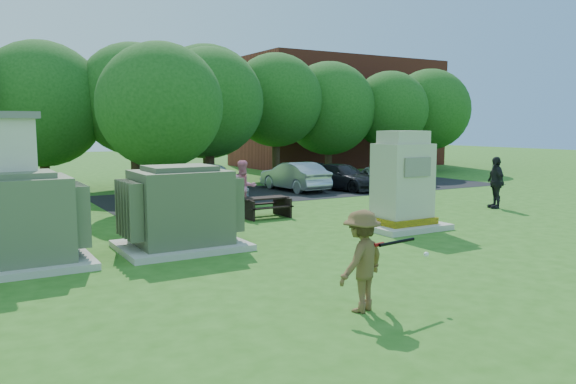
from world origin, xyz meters
TOP-DOWN VIEW (x-y plane):
  - ground at (0.00, 0.00)m, footprint 120.00×120.00m
  - brick_building at (18.00, 27.00)m, footprint 15.00×8.00m
  - parking_strip at (7.00, 13.50)m, footprint 20.00×6.00m
  - transformer_left at (-6.50, 4.50)m, footprint 3.00×2.40m
  - transformer_right at (-2.80, 4.50)m, footprint 3.00×2.40m
  - generator_cabinet at (3.80, 3.79)m, footprint 2.38×1.95m
  - picnic_table at (1.24, 7.66)m, footprint 1.58×1.19m
  - batter at (-1.88, -1.57)m, footprint 1.24×0.97m
  - person_at_picnic at (0.95, 8.59)m, footprint 0.92×0.73m
  - person_walking_right at (9.62, 5.18)m, footprint 0.90×1.21m
  - car_white at (1.84, 13.77)m, footprint 2.08×4.50m
  - car_silver_a at (6.15, 13.82)m, footprint 1.60×4.17m
  - car_dark at (8.27, 12.95)m, footprint 2.68×4.50m
  - car_silver_b at (12.41, 13.90)m, footprint 2.25×4.45m
  - batting_equipment at (-1.22, -1.70)m, footprint 1.09×0.27m
  - tree_row at (1.75, 18.50)m, footprint 41.30×13.30m

SIDE VIEW (x-z plane):
  - ground at x=0.00m, z-range 0.00..0.00m
  - parking_strip at x=7.00m, z-range 0.00..0.01m
  - picnic_table at x=1.24m, z-range 0.08..0.76m
  - car_silver_b at x=12.41m, z-range 0.00..1.21m
  - car_dark at x=8.27m, z-range 0.00..1.22m
  - car_silver_a at x=6.15m, z-range 0.00..1.36m
  - car_white at x=1.84m, z-range 0.00..1.49m
  - batter at x=-1.88m, z-range 0.00..1.69m
  - person_at_picnic at x=0.95m, z-range 0.00..1.87m
  - person_walking_right at x=9.62m, z-range 0.00..1.91m
  - transformer_left at x=-6.50m, z-range -0.07..2.00m
  - transformer_right at x=-2.80m, z-range -0.07..2.00m
  - batting_equipment at x=-1.22m, z-range 0.90..1.23m
  - generator_cabinet at x=3.80m, z-range -0.18..2.72m
  - brick_building at x=18.00m, z-range 0.00..8.00m
  - tree_row at x=1.75m, z-range 0.50..7.80m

